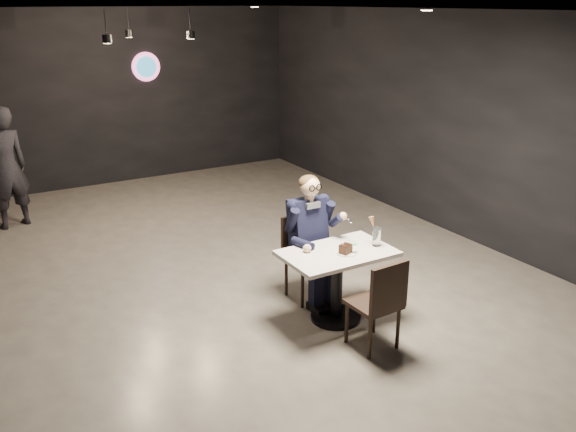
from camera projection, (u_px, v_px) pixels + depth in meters
floor at (212, 274)px, 7.31m from camera, size 9.00×9.00×0.00m
wall_sign at (146, 67)px, 10.65m from camera, size 0.50×0.06×0.50m
pendant_lights at (141, 18)px, 7.97m from camera, size 1.40×1.20×0.36m
main_table at (337, 286)px, 6.16m from camera, size 1.10×0.70×0.75m
chair_far at (308, 259)px, 6.58m from camera, size 0.42×0.46×0.92m
chair_near at (373, 302)px, 5.65m from camera, size 0.44×0.48×0.92m
seated_man at (308, 237)px, 6.49m from camera, size 0.60×0.80×1.44m
dessert_plate at (347, 253)px, 6.00m from camera, size 0.21×0.21×0.01m
cake_slice at (346, 249)px, 5.96m from camera, size 0.14×0.12×0.08m
mint_leaf at (354, 245)px, 5.96m from camera, size 0.07×0.04×0.01m
sundae_glass at (377, 237)px, 6.15m from camera, size 0.09×0.09×0.19m
wafer_cone at (373, 222)px, 6.13m from camera, size 0.07×0.07×0.12m
passerby at (6, 168)px, 8.56m from camera, size 0.73×0.59×1.75m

